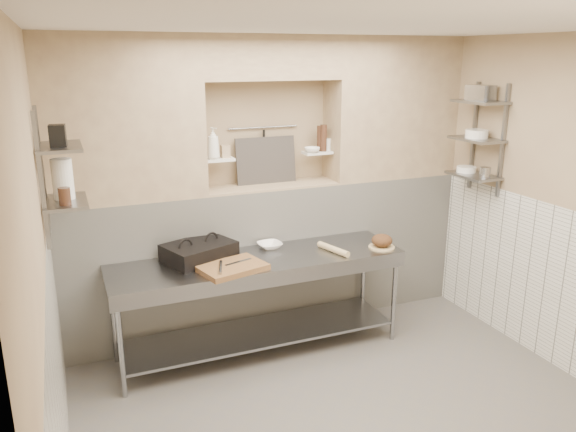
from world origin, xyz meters
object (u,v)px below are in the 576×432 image
bowl_alcove (312,150)px  bread_loaf (382,240)px  prep_table (259,286)px  panini_press (199,252)px  mixing_bowl (270,245)px  bottle_soap (213,143)px  cutting_board (232,268)px  jug_left (63,179)px  rolling_pin (333,249)px

bowl_alcove → bread_loaf: bearing=-59.5°
prep_table → panini_press: 0.62m
mixing_bowl → bottle_soap: 1.06m
panini_press → bottle_soap: size_ratio=2.36×
bread_loaf → mixing_bowl: bearing=158.3°
panini_press → cutting_board: panini_press is taller
bread_loaf → bowl_alcove: bearing=120.5°
prep_table → bread_loaf: bearing=-7.6°
bottle_soap → jug_left: bottle_soap is taller
bowl_alcove → rolling_pin: bearing=-96.0°
rolling_pin → bread_loaf: size_ratio=1.94×
prep_table → rolling_pin: (0.68, -0.09, 0.29)m
bread_loaf → jug_left: size_ratio=0.66×
bread_loaf → bottle_soap: size_ratio=0.67×
rolling_pin → bottle_soap: size_ratio=1.31×
prep_table → jug_left: jug_left is taller
prep_table → bread_loaf: bread_loaf is taller
panini_press → bowl_alcove: 1.50m
rolling_pin → cutting_board: bearing=-175.4°
prep_table → mixing_bowl: (0.19, 0.23, 0.28)m
mixing_bowl → rolling_pin: 0.59m
panini_press → bowl_alcove: bowl_alcove is taller
rolling_pin → bowl_alcove: 1.02m
bread_loaf → panini_press: bearing=168.8°
cutting_board → bread_loaf: bearing=0.6°
rolling_pin → bottle_soap: 1.44m
mixing_bowl → panini_press: bearing=-174.9°
cutting_board → jug_left: bearing=176.0°
bowl_alcove → mixing_bowl: bearing=-151.8°
cutting_board → bottle_soap: bearing=85.0°
bowl_alcove → jug_left: bearing=-164.8°
mixing_bowl → bowl_alcove: bowl_alcove is taller
bottle_soap → bowl_alcove: bottle_soap is taller
cutting_board → panini_press: bearing=119.6°
cutting_board → rolling_pin: bearing=4.6°
bread_loaf → rolling_pin: bearing=172.4°
bread_loaf → jug_left: bearing=178.5°
prep_table → cutting_board: (-0.30, -0.17, 0.28)m
bread_loaf → bowl_alcove: (-0.40, 0.69, 0.76)m
bottle_soap → bowl_alcove: (0.98, 0.00, -0.12)m
mixing_bowl → jug_left: bearing=-169.5°
bread_loaf → bottle_soap: 1.78m
panini_press → bowl_alcove: bearing=-4.6°
cutting_board → mixing_bowl: size_ratio=2.41×
panini_press → bowl_alcove: size_ratio=4.46×
panini_press → jug_left: (-1.03, -0.25, 0.78)m
bowl_alcove → bottle_soap: bearing=-179.9°
bread_loaf → bottle_soap: bearing=153.8°
cutting_board → bowl_alcove: 1.50m
bottle_soap → jug_left: (-1.29, -0.61, -0.10)m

